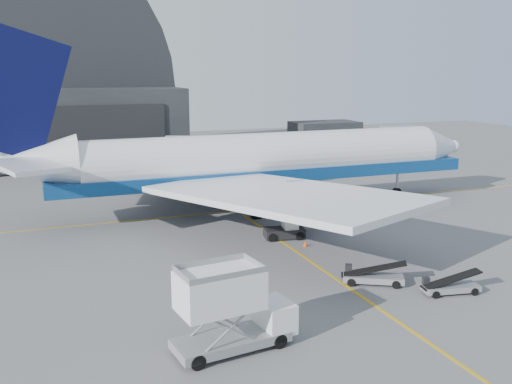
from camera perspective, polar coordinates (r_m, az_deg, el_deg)
name	(u,v)px	position (r m, az deg, el deg)	size (l,w,h in m)	color
ground	(325,271)	(43.73, 6.88, -7.86)	(200.00, 200.00, 0.00)	#565659
taxi_lines	(263,228)	(54.67, 0.66, -3.64)	(80.00, 42.12, 0.02)	#C59412
hangar	(18,103)	(101.29, -22.73, 8.21)	(50.00, 28.30, 28.00)	black
distant_bldg_a	(324,140)	(123.42, 6.86, 5.15)	(14.00, 8.00, 4.00)	black
distant_bldg_b	(402,139)	(128.95, 14.42, 5.16)	(8.00, 6.00, 2.80)	gray
airliner	(250,161)	(60.44, -0.59, 3.10)	(54.80, 53.14, 19.23)	white
catering_truck	(230,310)	(31.13, -2.64, -11.68)	(6.96, 3.31, 4.61)	gray
pushback_tug	(285,231)	(51.56, 2.94, -3.94)	(3.85, 2.64, 1.64)	black
belt_loader_a	(450,287)	(41.33, 18.82, -8.94)	(4.21, 2.03, 1.57)	gray
belt_loader_b	(372,277)	(41.63, 11.57, -8.30)	(4.40, 3.31, 1.72)	gray
traffic_cone	(305,244)	(49.30, 4.96, -5.18)	(0.36, 0.36, 0.52)	#E74907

